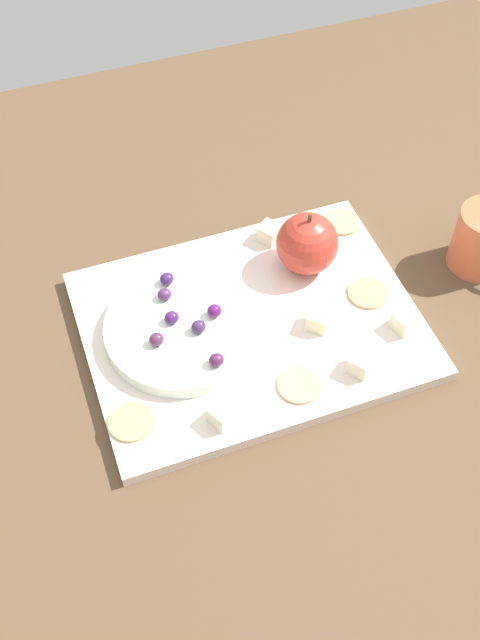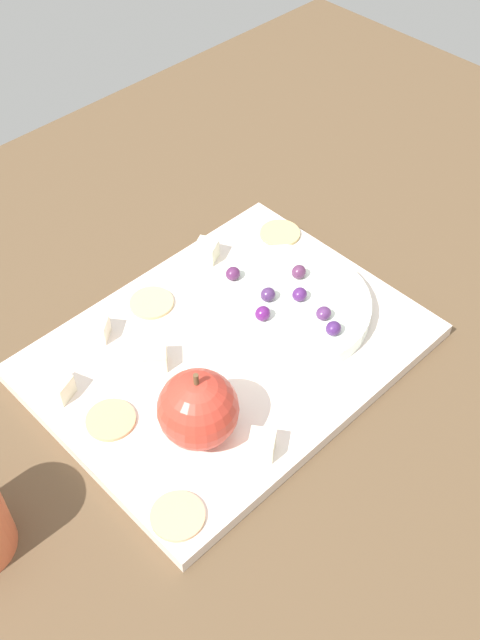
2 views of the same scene
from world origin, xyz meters
TOP-DOWN VIEW (x-y plane):
  - table at (0.00, 0.00)cm, footprint 137.64×109.44cm
  - platter at (-3.64, 3.30)cm, footprint 39.29×29.89cm
  - serving_dish at (4.58, 2.36)cm, footprint 18.22×18.22cm
  - apple_whole at (-13.25, -2.76)cm, footprint 7.75×7.75cm
  - apple_stem at (-13.25, -2.76)cm, footprint 0.50×0.50cm
  - cheese_cube_0 at (-12.75, 14.12)cm, footprint 3.37×3.37cm
  - cheese_cube_1 at (-10.81, 6.73)cm, footprint 3.38×3.38cm
  - cheese_cube_2 at (-20.24, 10.42)cm, footprint 3.09×3.09cm
  - cheese_cube_3 at (-10.50, -8.46)cm, footprint 3.34×3.34cm
  - cheese_cube_4 at (4.04, 15.09)cm, footprint 3.22×3.22cm
  - cracker_0 at (-5.50, 13.84)cm, footprint 4.94×4.94cm
  - cracker_1 at (-20.64, -8.05)cm, footprint 4.94×4.94cm
  - cracker_2 at (13.40, 11.99)cm, footprint 4.94×4.94cm
  - cracker_3 at (-18.56, 4.32)cm, footprint 4.94×4.94cm
  - grape_0 at (5.52, 1.64)cm, footprint 1.72×1.55cm
  - grape_1 at (2.57, 9.05)cm, footprint 1.72×1.55cm
  - grape_2 at (4.38, -4.21)cm, footprint 1.72×1.55cm
  - grape_3 at (0.58, 2.41)cm, footprint 1.72×1.55cm
  - grape_4 at (8.04, 4.09)cm, footprint 1.72×1.55cm
  - grape_5 at (5.32, -2.03)cm, footprint 1.72×1.55cm
  - grape_6 at (3.02, 4.00)cm, footprint 1.72×1.55cm

SIDE VIEW (x-z plane):
  - table at x=0.00cm, z-range 0.00..3.57cm
  - platter at x=-3.64cm, z-range 3.57..5.14cm
  - cracker_0 at x=-5.50cm, z-range 5.14..5.54cm
  - cracker_1 at x=-20.64cm, z-range 5.14..5.54cm
  - cracker_2 at x=13.40cm, z-range 5.14..5.54cm
  - cracker_3 at x=-18.56cm, z-range 5.14..5.54cm
  - serving_dish at x=4.58cm, z-range 5.14..7.01cm
  - cheese_cube_0 at x=-12.75cm, z-range 5.14..7.54cm
  - cheese_cube_1 at x=-10.81cm, z-range 5.14..7.54cm
  - cheese_cube_2 at x=-20.24cm, z-range 5.14..7.54cm
  - cheese_cube_3 at x=-10.50cm, z-range 5.14..7.54cm
  - cheese_cube_4 at x=4.04cm, z-range 5.14..7.54cm
  - grape_5 at x=5.32cm, z-range 7.01..8.41cm
  - grape_0 at x=5.52cm, z-range 7.01..8.52cm
  - grape_2 at x=4.38cm, z-range 7.01..8.53cm
  - grape_1 at x=2.57cm, z-range 7.01..8.53cm
  - grape_6 at x=3.02cm, z-range 7.01..8.59cm
  - grape_4 at x=8.04cm, z-range 7.01..8.60cm
  - grape_3 at x=0.58cm, z-range 7.01..8.61cm
  - apple_whole at x=-13.25cm, z-range 5.14..12.89cm
  - apple_stem at x=-13.25cm, z-range 12.89..14.09cm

